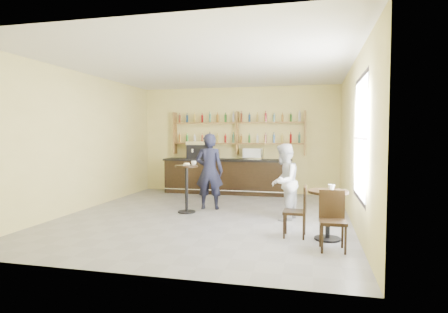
% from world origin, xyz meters
% --- Properties ---
extents(floor, '(7.00, 7.00, 0.00)m').
position_xyz_m(floor, '(0.00, 0.00, 0.00)').
color(floor, slate).
rests_on(floor, ground).
extents(ceiling, '(7.00, 7.00, 0.00)m').
position_xyz_m(ceiling, '(0.00, 0.00, 3.20)').
color(ceiling, white).
rests_on(ceiling, wall_back).
extents(wall_back, '(7.00, 0.00, 7.00)m').
position_xyz_m(wall_back, '(0.00, 3.50, 1.60)').
color(wall_back, '#EDDF86').
rests_on(wall_back, floor).
extents(wall_front, '(7.00, 0.00, 7.00)m').
position_xyz_m(wall_front, '(0.00, -3.50, 1.60)').
color(wall_front, '#EDDF86').
rests_on(wall_front, floor).
extents(wall_left, '(0.00, 7.00, 7.00)m').
position_xyz_m(wall_left, '(-3.00, 0.00, 1.60)').
color(wall_left, '#EDDF86').
rests_on(wall_left, floor).
extents(wall_right, '(0.00, 7.00, 7.00)m').
position_xyz_m(wall_right, '(3.00, 0.00, 1.60)').
color(wall_right, '#EDDF86').
rests_on(wall_right, floor).
extents(window_pane, '(0.00, 2.00, 2.00)m').
position_xyz_m(window_pane, '(2.99, -1.20, 1.70)').
color(window_pane, white).
rests_on(window_pane, wall_right).
extents(window_frame, '(0.04, 1.70, 2.10)m').
position_xyz_m(window_frame, '(2.99, -1.20, 1.70)').
color(window_frame, black).
rests_on(window_frame, wall_right).
extents(shelf_unit, '(4.00, 0.26, 1.40)m').
position_xyz_m(shelf_unit, '(0.00, 3.37, 1.81)').
color(shelf_unit, brown).
rests_on(shelf_unit, wall_back).
extents(liquor_bottles, '(3.68, 0.10, 1.00)m').
position_xyz_m(liquor_bottles, '(0.00, 3.37, 1.98)').
color(liquor_bottles, '#8C5919').
rests_on(liquor_bottles, shelf_unit).
extents(bar_counter, '(3.82, 0.75, 1.03)m').
position_xyz_m(bar_counter, '(-0.26, 3.15, 0.52)').
color(bar_counter, black).
rests_on(bar_counter, floor).
extents(espresso_machine, '(0.78, 0.55, 0.53)m').
position_xyz_m(espresso_machine, '(-1.12, 3.15, 1.30)').
color(espresso_machine, black).
rests_on(espresso_machine, bar_counter).
extents(pastry_case, '(0.56, 0.45, 0.33)m').
position_xyz_m(pastry_case, '(0.51, 3.15, 1.20)').
color(pastry_case, silver).
rests_on(pastry_case, bar_counter).
extents(pedestal_table, '(0.58, 0.58, 1.08)m').
position_xyz_m(pedestal_table, '(-0.54, 0.24, 0.54)').
color(pedestal_table, black).
rests_on(pedestal_table, floor).
extents(napkin, '(0.19, 0.19, 0.00)m').
position_xyz_m(napkin, '(-0.54, 0.24, 1.08)').
color(napkin, white).
rests_on(napkin, pedestal_table).
extents(donut, '(0.15, 0.15, 0.05)m').
position_xyz_m(donut, '(-0.53, 0.23, 1.10)').
color(donut, '#DDAD50').
rests_on(donut, napkin).
extents(cup_pedestal, '(0.13, 0.13, 0.09)m').
position_xyz_m(cup_pedestal, '(-0.40, 0.34, 1.12)').
color(cup_pedestal, white).
rests_on(cup_pedestal, pedestal_table).
extents(man_main, '(0.70, 0.50, 1.80)m').
position_xyz_m(man_main, '(-0.15, 0.77, 0.90)').
color(man_main, black).
rests_on(man_main, floor).
extents(cafe_table, '(0.78, 0.78, 0.83)m').
position_xyz_m(cafe_table, '(2.49, -1.30, 0.42)').
color(cafe_table, black).
rests_on(cafe_table, floor).
extents(cup_cafe, '(0.15, 0.15, 0.10)m').
position_xyz_m(cup_cafe, '(2.54, -1.30, 0.88)').
color(cup_cafe, white).
rests_on(cup_cafe, cafe_table).
extents(chair_west, '(0.39, 0.39, 0.88)m').
position_xyz_m(chair_west, '(1.94, -1.25, 0.44)').
color(chair_west, black).
rests_on(chair_west, floor).
extents(chair_south, '(0.41, 0.41, 0.90)m').
position_xyz_m(chair_south, '(2.54, -1.90, 0.45)').
color(chair_south, black).
rests_on(chair_south, floor).
extents(patron_second, '(0.75, 0.88, 1.58)m').
position_xyz_m(patron_second, '(1.65, 0.03, 0.79)').
color(patron_second, '#A6A7AC').
rests_on(patron_second, floor).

